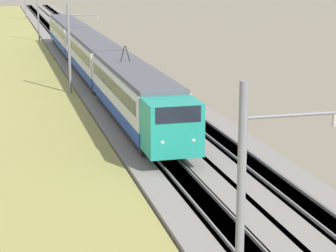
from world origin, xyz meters
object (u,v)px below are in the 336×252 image
passenger_train (91,54)px  catenary_mast_far (39,13)px  catenary_mast_near (243,228)px  catenary_mast_mid (70,48)px  catenary_mast_distant (26,0)px

passenger_train → catenary_mast_far: catenary_mast_far is taller
catenary_mast_near → catenary_mast_far: (78.10, 0.00, 0.03)m
passenger_train → catenary_mast_mid: catenary_mast_mid is taller
catenary_mast_mid → catenary_mast_far: (39.05, 0.00, 0.20)m
passenger_train → catenary_mast_far: bearing=-175.3°
catenary_mast_near → catenary_mast_mid: bearing=-0.0°
catenary_mast_distant → passenger_train: bearing=-177.9°
catenary_mast_mid → catenary_mast_distant: catenary_mast_distant is taller
passenger_train → catenary_mast_mid: (-6.81, 2.67, 1.44)m
catenary_mast_near → catenary_mast_far: 78.10m
passenger_train → catenary_mast_far: 32.39m
passenger_train → catenary_mast_far: size_ratio=7.72×
passenger_train → catenary_mast_mid: size_ratio=8.14×
catenary_mast_mid → catenary_mast_distant: bearing=0.0°
catenary_mast_mid → catenary_mast_distant: (78.10, 0.00, 0.03)m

